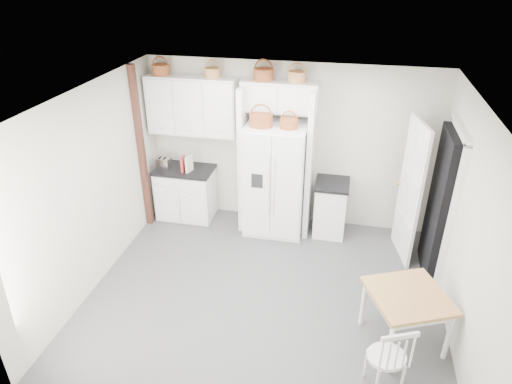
# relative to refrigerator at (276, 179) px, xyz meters

# --- Properties ---
(floor) EXTENTS (4.50, 4.50, 0.00)m
(floor) POSITION_rel_refrigerator_xyz_m (0.15, -1.62, -0.88)
(floor) COLOR #44454B
(floor) RESTS_ON ground
(ceiling) EXTENTS (4.50, 4.50, 0.00)m
(ceiling) POSITION_rel_refrigerator_xyz_m (0.15, -1.62, 1.72)
(ceiling) COLOR white
(ceiling) RESTS_ON wall_back
(wall_back) EXTENTS (4.50, 0.00, 4.50)m
(wall_back) POSITION_rel_refrigerator_xyz_m (0.15, 0.38, 0.42)
(wall_back) COLOR beige
(wall_back) RESTS_ON floor
(wall_left) EXTENTS (0.00, 4.00, 4.00)m
(wall_left) POSITION_rel_refrigerator_xyz_m (-2.10, -1.62, 0.42)
(wall_left) COLOR beige
(wall_left) RESTS_ON floor
(wall_right) EXTENTS (0.00, 4.00, 4.00)m
(wall_right) POSITION_rel_refrigerator_xyz_m (2.40, -1.62, 0.42)
(wall_right) COLOR beige
(wall_right) RESTS_ON floor
(refrigerator) EXTENTS (0.91, 0.73, 1.76)m
(refrigerator) POSITION_rel_refrigerator_xyz_m (0.00, 0.00, 0.00)
(refrigerator) COLOR white
(refrigerator) RESTS_ON floor
(base_cab_left) EXTENTS (0.91, 0.57, 0.84)m
(base_cab_left) POSITION_rel_refrigerator_xyz_m (-1.52, 0.08, -0.46)
(base_cab_left) COLOR white
(base_cab_left) RESTS_ON floor
(base_cab_right) EXTENTS (0.47, 0.57, 0.84)m
(base_cab_right) POSITION_rel_refrigerator_xyz_m (0.87, 0.08, -0.46)
(base_cab_right) COLOR white
(base_cab_right) RESTS_ON floor
(dining_table) EXTENTS (1.06, 1.06, 0.67)m
(dining_table) POSITION_rel_refrigerator_xyz_m (1.85, -2.08, -0.55)
(dining_table) COLOR #9C592D
(dining_table) RESTS_ON floor
(windsor_chair) EXTENTS (0.50, 0.48, 0.81)m
(windsor_chair) POSITION_rel_refrigerator_xyz_m (1.62, -2.77, -0.48)
(windsor_chair) COLOR white
(windsor_chair) RESTS_ON floor
(counter_left) EXTENTS (0.94, 0.61, 0.04)m
(counter_left) POSITION_rel_refrigerator_xyz_m (-1.52, 0.08, -0.02)
(counter_left) COLOR black
(counter_left) RESTS_ON base_cab_left
(counter_right) EXTENTS (0.51, 0.61, 0.04)m
(counter_right) POSITION_rel_refrigerator_xyz_m (0.87, 0.08, -0.03)
(counter_right) COLOR black
(counter_right) RESTS_ON base_cab_right
(toaster) EXTENTS (0.28, 0.19, 0.18)m
(toaster) POSITION_rel_refrigerator_xyz_m (-1.85, 0.02, 0.09)
(toaster) COLOR silver
(toaster) RESTS_ON counter_left
(cookbook_red) EXTENTS (0.05, 0.17, 0.24)m
(cookbook_red) POSITION_rel_refrigerator_xyz_m (-1.50, 0.00, 0.12)
(cookbook_red) COLOR #B32929
(cookbook_red) RESTS_ON counter_left
(cookbook_cream) EXTENTS (0.08, 0.18, 0.26)m
(cookbook_cream) POSITION_rel_refrigerator_xyz_m (-1.39, 0.00, 0.13)
(cookbook_cream) COLOR beige
(cookbook_cream) RESTS_ON counter_left
(basket_upper_a) EXTENTS (0.27, 0.27, 0.15)m
(basket_upper_a) POSITION_rel_refrigerator_xyz_m (-1.81, 0.21, 1.55)
(basket_upper_a) COLOR maroon
(basket_upper_a) RESTS_ON upper_cabinet
(basket_upper_c) EXTENTS (0.24, 0.24, 0.14)m
(basket_upper_c) POSITION_rel_refrigerator_xyz_m (-1.01, 0.21, 1.54)
(basket_upper_c) COLOR #A27533
(basket_upper_c) RESTS_ON upper_cabinet
(basket_bridge_a) EXTENTS (0.30, 0.30, 0.17)m
(basket_bridge_a) POSITION_rel_refrigerator_xyz_m (-0.24, 0.21, 1.55)
(basket_bridge_a) COLOR maroon
(basket_bridge_a) RESTS_ON bridge_cabinet
(basket_bridge_b) EXTENTS (0.26, 0.26, 0.15)m
(basket_bridge_b) POSITION_rel_refrigerator_xyz_m (0.24, 0.21, 1.54)
(basket_bridge_b) COLOR #A27533
(basket_bridge_b) RESTS_ON bridge_cabinet
(basket_fridge_a) EXTENTS (0.34, 0.34, 0.18)m
(basket_fridge_a) POSITION_rel_refrigerator_xyz_m (-0.21, -0.10, 0.97)
(basket_fridge_a) COLOR maroon
(basket_fridge_a) RESTS_ON refrigerator
(basket_fridge_b) EXTENTS (0.26, 0.26, 0.14)m
(basket_fridge_b) POSITION_rel_refrigerator_xyz_m (0.19, -0.10, 0.95)
(basket_fridge_b) COLOR maroon
(basket_fridge_b) RESTS_ON refrigerator
(upper_cabinet) EXTENTS (1.40, 0.34, 0.90)m
(upper_cabinet) POSITION_rel_refrigerator_xyz_m (-1.35, 0.21, 1.02)
(upper_cabinet) COLOR white
(upper_cabinet) RESTS_ON wall_back
(bridge_cabinet) EXTENTS (1.12, 0.34, 0.45)m
(bridge_cabinet) POSITION_rel_refrigerator_xyz_m (0.00, 0.21, 1.24)
(bridge_cabinet) COLOR white
(bridge_cabinet) RESTS_ON wall_back
(fridge_panel_left) EXTENTS (0.08, 0.60, 2.30)m
(fridge_panel_left) POSITION_rel_refrigerator_xyz_m (-0.51, 0.08, 0.27)
(fridge_panel_left) COLOR white
(fridge_panel_left) RESTS_ON floor
(fridge_panel_right) EXTENTS (0.08, 0.60, 2.30)m
(fridge_panel_right) POSITION_rel_refrigerator_xyz_m (0.51, 0.08, 0.27)
(fridge_panel_right) COLOR white
(fridge_panel_right) RESTS_ON floor
(trim_post) EXTENTS (0.09, 0.09, 2.60)m
(trim_post) POSITION_rel_refrigerator_xyz_m (-2.05, -0.27, 0.42)
(trim_post) COLOR #452217
(trim_post) RESTS_ON floor
(doorway_void) EXTENTS (0.18, 0.85, 2.05)m
(doorway_void) POSITION_rel_refrigerator_xyz_m (2.31, -0.62, 0.14)
(doorway_void) COLOR black
(doorway_void) RESTS_ON floor
(door_slab) EXTENTS (0.21, 0.79, 2.05)m
(door_slab) POSITION_rel_refrigerator_xyz_m (1.95, -0.28, 0.14)
(door_slab) COLOR white
(door_slab) RESTS_ON floor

